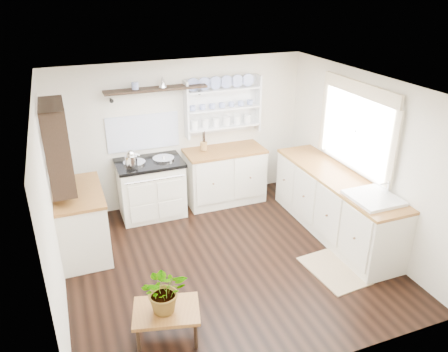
{
  "coord_description": "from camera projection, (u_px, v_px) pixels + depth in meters",
  "views": [
    {
      "loc": [
        -1.74,
        -4.44,
        3.39
      ],
      "look_at": [
        0.07,
        0.25,
        1.1
      ],
      "focal_mm": 35.0,
      "sensor_mm": 36.0,
      "label": 1
    }
  ],
  "objects": [
    {
      "name": "ceiling",
      "position": [
        226.0,
        87.0,
        4.8
      ],
      "size": [
        4.0,
        3.8,
        0.01
      ],
      "primitive_type": "cube",
      "color": "white",
      "rests_on": "wall_back"
    },
    {
      "name": "right_cabinets",
      "position": [
        335.0,
        204.0,
        6.2
      ],
      "size": [
        0.62,
        2.43,
        0.9
      ],
      "color": "beige",
      "rests_on": "floor"
    },
    {
      "name": "window",
      "position": [
        357.0,
        127.0,
        5.87
      ],
      "size": [
        0.08,
        1.55,
        1.22
      ],
      "color": "white",
      "rests_on": "wall_right"
    },
    {
      "name": "wall_left",
      "position": [
        50.0,
        210.0,
        4.62
      ],
      "size": [
        0.02,
        3.8,
        2.3
      ],
      "primitive_type": "cube",
      "color": "silver",
      "rests_on": "ground"
    },
    {
      "name": "left_cabinets",
      "position": [
        82.0,
        221.0,
        5.77
      ],
      "size": [
        0.62,
        1.13,
        0.9
      ],
      "color": "beige",
      "rests_on": "floor"
    },
    {
      "name": "left_shelving",
      "position": [
        57.0,
        145.0,
        5.27
      ],
      "size": [
        0.28,
        0.8,
        1.05
      ],
      "primitive_type": "cube",
      "color": "black",
      "rests_on": "wall_left"
    },
    {
      "name": "aga_cooker",
      "position": [
        151.0,
        188.0,
        6.69
      ],
      "size": [
        0.99,
        0.69,
        0.92
      ],
      "color": "white",
      "rests_on": "floor"
    },
    {
      "name": "wall_right",
      "position": [
        363.0,
        159.0,
        5.93
      ],
      "size": [
        0.02,
        3.8,
        2.3
      ],
      "primitive_type": "cube",
      "color": "silver",
      "rests_on": "ground"
    },
    {
      "name": "floor",
      "position": [
        226.0,
        260.0,
        5.75
      ],
      "size": [
        4.0,
        3.8,
        0.01
      ],
      "primitive_type": "cube",
      "color": "black",
      "rests_on": "ground"
    },
    {
      "name": "center_table",
      "position": [
        166.0,
        313.0,
        4.39
      ],
      "size": [
        0.76,
        0.62,
        0.36
      ],
      "rotation": [
        0.0,
        0.0,
        -0.24
      ],
      "color": "brown",
      "rests_on": "floor"
    },
    {
      "name": "plate_rack",
      "position": [
        221.0,
        105.0,
        6.9
      ],
      "size": [
        1.2,
        0.22,
        0.9
      ],
      "color": "white",
      "rests_on": "wall_back"
    },
    {
      "name": "high_shelf",
      "position": [
        156.0,
        90.0,
        6.34
      ],
      "size": [
        1.5,
        0.29,
        0.16
      ],
      "color": "black",
      "rests_on": "wall_back"
    },
    {
      "name": "back_cabinets",
      "position": [
        224.0,
        175.0,
        7.11
      ],
      "size": [
        1.27,
        0.63,
        0.9
      ],
      "color": "beige",
      "rests_on": "floor"
    },
    {
      "name": "belfast_sink",
      "position": [
        372.0,
        206.0,
        5.42
      ],
      "size": [
        0.55,
        0.6,
        0.45
      ],
      "color": "white",
      "rests_on": "right_cabinets"
    },
    {
      "name": "wall_back",
      "position": [
        182.0,
        133.0,
        6.89
      ],
      "size": [
        4.0,
        0.02,
        2.3
      ],
      "primitive_type": "cube",
      "color": "silver",
      "rests_on": "ground"
    },
    {
      "name": "potted_plant",
      "position": [
        165.0,
        290.0,
        4.27
      ],
      "size": [
        0.5,
        0.44,
        0.5
      ],
      "primitive_type": "imported",
      "rotation": [
        0.0,
        0.0,
        -0.13
      ],
      "color": "#3F7233",
      "rests_on": "center_table"
    },
    {
      "name": "floor_rug",
      "position": [
        333.0,
        271.0,
        5.53
      ],
      "size": [
        0.62,
        0.89,
        0.02
      ],
      "primitive_type": "cube",
      "rotation": [
        0.0,
        0.0,
        0.08
      ],
      "color": "#85624D",
      "rests_on": "floor"
    },
    {
      "name": "utensil_crock",
      "position": [
        204.0,
        146.0,
        6.86
      ],
      "size": [
        0.11,
        0.11,
        0.13
      ],
      "primitive_type": "cylinder",
      "color": "#A8783D",
      "rests_on": "back_cabinets"
    },
    {
      "name": "kettle",
      "position": [
        131.0,
        158.0,
        6.25
      ],
      "size": [
        0.18,
        0.18,
        0.22
      ],
      "primitive_type": null,
      "color": "silver",
      "rests_on": "aga_cooker"
    }
  ]
}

